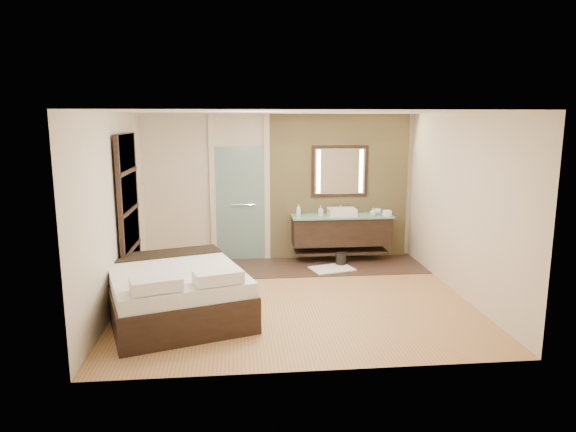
{
  "coord_description": "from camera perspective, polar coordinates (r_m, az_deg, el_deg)",
  "views": [
    {
      "loc": [
        -0.79,
        -7.2,
        2.62
      ],
      "look_at": [
        -0.02,
        0.6,
        1.12
      ],
      "focal_mm": 32.0,
      "sensor_mm": 36.0,
      "label": 1
    }
  ],
  "objects": [
    {
      "name": "tile_strip",
      "position": [
        9.28,
        3.22,
        -5.55
      ],
      "size": [
        3.8,
        1.3,
        0.01
      ],
      "primitive_type": "cube",
      "color": "#39271F",
      "rests_on": "floor"
    },
    {
      "name": "waste_bin",
      "position": [
        9.32,
        5.91,
        -4.8
      ],
      "size": [
        0.25,
        0.25,
        0.24
      ],
      "primitive_type": "cylinder",
      "rotation": [
        0.0,
        0.0,
        0.37
      ],
      "color": "black",
      "rests_on": "floor"
    },
    {
      "name": "mirror_unit",
      "position": [
        9.59,
        5.77,
        4.97
      ],
      "size": [
        1.06,
        0.04,
        0.96
      ],
      "color": "black",
      "rests_on": "stone_wall"
    },
    {
      "name": "soap_bottle_c",
      "position": [
        9.45,
        9.42,
        0.44
      ],
      "size": [
        0.15,
        0.15,
        0.15
      ],
      "primitive_type": "imported",
      "rotation": [
        0.0,
        0.0,
        -0.36
      ],
      "color": "#A9D5D2",
      "rests_on": "vanity"
    },
    {
      "name": "soap_bottle_a",
      "position": [
        9.33,
        1.18,
        0.66
      ],
      "size": [
        0.09,
        0.09,
        0.22
      ],
      "primitive_type": "imported",
      "rotation": [
        0.0,
        0.0,
        -0.08
      ],
      "color": "white",
      "rests_on": "vanity"
    },
    {
      "name": "bed",
      "position": [
        7.11,
        -12.4,
        -8.18
      ],
      "size": [
        2.24,
        2.51,
        0.81
      ],
      "rotation": [
        0.0,
        0.0,
        0.31
      ],
      "color": "black",
      "rests_on": "floor"
    },
    {
      "name": "frosted_door",
      "position": [
        9.51,
        -5.34,
        1.85
      ],
      "size": [
        1.1,
        0.12,
        2.7
      ],
      "color": "#ACDAD5",
      "rests_on": "floor"
    },
    {
      "name": "shoji_partition",
      "position": [
        8.09,
        -17.22,
        0.31
      ],
      "size": [
        0.06,
        1.2,
        2.4
      ],
      "color": "black",
      "rests_on": "floor"
    },
    {
      "name": "tissue_box",
      "position": [
        9.54,
        10.96,
        0.33
      ],
      "size": [
        0.14,
        0.14,
        0.1
      ],
      "primitive_type": "cube",
      "rotation": [
        0.0,
        0.0,
        0.19
      ],
      "color": "white",
      "rests_on": "vanity"
    },
    {
      "name": "bath_mat",
      "position": [
        9.09,
        4.9,
        -5.85
      ],
      "size": [
        0.83,
        0.68,
        0.02
      ],
      "primitive_type": "cube",
      "rotation": [
        0.0,
        0.0,
        0.27
      ],
      "color": "white",
      "rests_on": "floor"
    },
    {
      "name": "floor",
      "position": [
        7.7,
        0.59,
        -9.07
      ],
      "size": [
        5.0,
        5.0,
        0.0
      ],
      "primitive_type": "plane",
      "color": "#A96D47",
      "rests_on": "ground"
    },
    {
      "name": "vanity",
      "position": [
        9.53,
        5.93,
        -1.59
      ],
      "size": [
        1.85,
        0.55,
        0.88
      ],
      "color": "black",
      "rests_on": "stone_wall"
    },
    {
      "name": "soap_bottle_b",
      "position": [
        9.37,
        3.66,
        0.59
      ],
      "size": [
        0.09,
        0.09,
        0.19
      ],
      "primitive_type": "imported",
      "rotation": [
        0.0,
        0.0,
        -0.12
      ],
      "color": "#B2B2B2",
      "rests_on": "vanity"
    },
    {
      "name": "cup",
      "position": [
        9.65,
        9.93,
        0.5
      ],
      "size": [
        0.14,
        0.14,
        0.1
      ],
      "primitive_type": "imported",
      "rotation": [
        0.0,
        0.0,
        0.09
      ],
      "color": "white",
      "rests_on": "vanity"
    },
    {
      "name": "stone_wall",
      "position": [
        9.68,
        5.68,
        3.23
      ],
      "size": [
        2.6,
        0.08,
        2.7
      ],
      "primitive_type": "cube",
      "color": "tan",
      "rests_on": "floor"
    }
  ]
}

